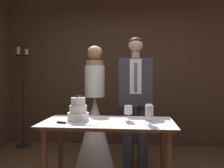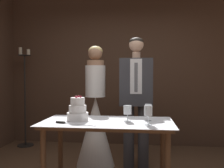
{
  "view_description": "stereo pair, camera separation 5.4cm",
  "coord_description": "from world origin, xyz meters",
  "px_view_note": "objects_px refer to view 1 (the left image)",
  "views": [
    {
      "loc": [
        0.25,
        -2.42,
        1.28
      ],
      "look_at": [
        -0.04,
        0.59,
        1.17
      ],
      "focal_mm": 40.0,
      "sensor_mm": 36.0,
      "label": 1
    },
    {
      "loc": [
        0.31,
        -2.42,
        1.28
      ],
      "look_at": [
        -0.04,
        0.59,
        1.17
      ],
      "focal_mm": 40.0,
      "sensor_mm": 36.0,
      "label": 2
    }
  ],
  "objects_px": {
    "wine_glass_middle": "(128,111)",
    "bride": "(95,122)",
    "cake_table": "(108,131)",
    "groom": "(136,95)",
    "wine_glass_far": "(149,111)",
    "cake_knife": "(69,123)",
    "wine_glass_near": "(149,109)",
    "tiered_cake": "(78,111)",
    "candle_stand": "(23,101)"
  },
  "relations": [
    {
      "from": "wine_glass_middle",
      "to": "bride",
      "type": "relative_size",
      "value": 0.1
    },
    {
      "from": "cake_table",
      "to": "groom",
      "type": "xyz_separation_m",
      "value": [
        0.28,
        0.86,
        0.32
      ]
    },
    {
      "from": "wine_glass_far",
      "to": "bride",
      "type": "relative_size",
      "value": 0.11
    },
    {
      "from": "cake_knife",
      "to": "wine_glass_far",
      "type": "distance_m",
      "value": 0.8
    },
    {
      "from": "wine_glass_near",
      "to": "wine_glass_far",
      "type": "distance_m",
      "value": 0.22
    },
    {
      "from": "cake_table",
      "to": "tiered_cake",
      "type": "distance_m",
      "value": 0.38
    },
    {
      "from": "wine_glass_far",
      "to": "groom",
      "type": "bearing_deg",
      "value": 97.64
    },
    {
      "from": "cake_knife",
      "to": "wine_glass_far",
      "type": "xyz_separation_m",
      "value": [
        0.79,
        0.04,
        0.13
      ]
    },
    {
      "from": "bride",
      "to": "groom",
      "type": "distance_m",
      "value": 0.69
    },
    {
      "from": "wine_glass_middle",
      "to": "wine_glass_near",
      "type": "bearing_deg",
      "value": 14.42
    },
    {
      "from": "cake_knife",
      "to": "wine_glass_near",
      "type": "relative_size",
      "value": 2.45
    },
    {
      "from": "wine_glass_middle",
      "to": "groom",
      "type": "relative_size",
      "value": 0.09
    },
    {
      "from": "bride",
      "to": "wine_glass_far",
      "type": "bearing_deg",
      "value": -55.06
    },
    {
      "from": "cake_knife",
      "to": "bride",
      "type": "distance_m",
      "value": 1.07
    },
    {
      "from": "cake_table",
      "to": "wine_glass_middle",
      "type": "xyz_separation_m",
      "value": [
        0.21,
        0.02,
        0.22
      ]
    },
    {
      "from": "tiered_cake",
      "to": "wine_glass_near",
      "type": "height_order",
      "value": "tiered_cake"
    },
    {
      "from": "wine_glass_near",
      "to": "tiered_cake",
      "type": "bearing_deg",
      "value": -175.44
    },
    {
      "from": "tiered_cake",
      "to": "wine_glass_far",
      "type": "xyz_separation_m",
      "value": [
        0.74,
        -0.16,
        0.03
      ]
    },
    {
      "from": "wine_glass_near",
      "to": "wine_glass_middle",
      "type": "xyz_separation_m",
      "value": [
        -0.22,
        -0.06,
        -0.01
      ]
    },
    {
      "from": "cake_table",
      "to": "bride",
      "type": "distance_m",
      "value": 0.91
    },
    {
      "from": "tiered_cake",
      "to": "groom",
      "type": "distance_m",
      "value": 1.05
    },
    {
      "from": "groom",
      "to": "wine_glass_middle",
      "type": "bearing_deg",
      "value": -94.95
    },
    {
      "from": "tiered_cake",
      "to": "candle_stand",
      "type": "xyz_separation_m",
      "value": [
        -1.41,
        1.68,
        -0.09
      ]
    },
    {
      "from": "wine_glass_near",
      "to": "bride",
      "type": "xyz_separation_m",
      "value": [
        -0.71,
        0.79,
        -0.31
      ]
    },
    {
      "from": "wine_glass_middle",
      "to": "bride",
      "type": "height_order",
      "value": "bride"
    },
    {
      "from": "cake_knife",
      "to": "groom",
      "type": "xyz_separation_m",
      "value": [
        0.65,
        1.05,
        0.2
      ]
    },
    {
      "from": "wine_glass_far",
      "to": "groom",
      "type": "relative_size",
      "value": 0.11
    },
    {
      "from": "tiered_cake",
      "to": "groom",
      "type": "relative_size",
      "value": 0.15
    },
    {
      "from": "cake_knife",
      "to": "groom",
      "type": "distance_m",
      "value": 1.25
    },
    {
      "from": "groom",
      "to": "candle_stand",
      "type": "xyz_separation_m",
      "value": [
        -2.01,
        0.83,
        -0.2
      ]
    },
    {
      "from": "cake_knife",
      "to": "bride",
      "type": "bearing_deg",
      "value": 100.17
    },
    {
      "from": "cake_knife",
      "to": "wine_glass_near",
      "type": "height_order",
      "value": "wine_glass_near"
    },
    {
      "from": "cake_knife",
      "to": "wine_glass_middle",
      "type": "height_order",
      "value": "wine_glass_middle"
    },
    {
      "from": "wine_glass_far",
      "to": "groom",
      "type": "height_order",
      "value": "groom"
    },
    {
      "from": "cake_knife",
      "to": "wine_glass_near",
      "type": "distance_m",
      "value": 0.84
    },
    {
      "from": "cake_table",
      "to": "bride",
      "type": "xyz_separation_m",
      "value": [
        -0.28,
        0.86,
        -0.08
      ]
    },
    {
      "from": "tiered_cake",
      "to": "wine_glass_far",
      "type": "height_order",
      "value": "tiered_cake"
    },
    {
      "from": "cake_table",
      "to": "bride",
      "type": "height_order",
      "value": "bride"
    },
    {
      "from": "wine_glass_middle",
      "to": "candle_stand",
      "type": "xyz_separation_m",
      "value": [
        -1.94,
        1.68,
        -0.1
      ]
    },
    {
      "from": "tiered_cake",
      "to": "bride",
      "type": "distance_m",
      "value": 0.9
    },
    {
      "from": "cake_table",
      "to": "cake_knife",
      "type": "xyz_separation_m",
      "value": [
        -0.37,
        -0.19,
        0.11
      ]
    },
    {
      "from": "cake_knife",
      "to": "wine_glass_middle",
      "type": "xyz_separation_m",
      "value": [
        0.58,
        0.2,
        0.1
      ]
    },
    {
      "from": "cake_table",
      "to": "candle_stand",
      "type": "distance_m",
      "value": 2.42
    },
    {
      "from": "wine_glass_near",
      "to": "wine_glass_far",
      "type": "relative_size",
      "value": 0.94
    },
    {
      "from": "tiered_cake",
      "to": "cake_knife",
      "type": "height_order",
      "value": "tiered_cake"
    },
    {
      "from": "cake_table",
      "to": "groom",
      "type": "relative_size",
      "value": 0.76
    },
    {
      "from": "tiered_cake",
      "to": "wine_glass_far",
      "type": "distance_m",
      "value": 0.76
    },
    {
      "from": "tiered_cake",
      "to": "cake_knife",
      "type": "relative_size",
      "value": 0.61
    },
    {
      "from": "wine_glass_middle",
      "to": "tiered_cake",
      "type": "bearing_deg",
      "value": -179.54
    },
    {
      "from": "wine_glass_far",
      "to": "bride",
      "type": "distance_m",
      "value": 1.27
    }
  ]
}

